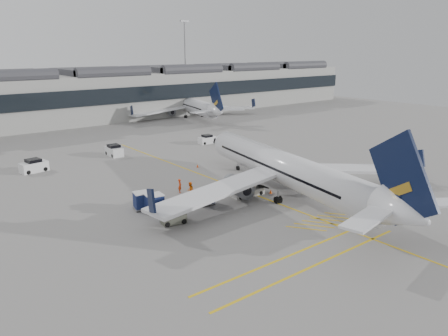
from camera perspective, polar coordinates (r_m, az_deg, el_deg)
ground at (r=44.49m, az=-2.26°, el=-7.34°), size 220.00×220.00×0.00m
terminal at (r=108.38m, az=-25.71°, el=8.06°), size 200.00×20.45×12.40m
apron_markings at (r=57.67m, az=-0.15°, el=-1.93°), size 0.25×60.00×0.01m
airliner_main at (r=52.51m, az=8.37°, el=-0.25°), size 36.36×40.12×10.79m
airliner_far at (r=113.73m, az=-4.25°, el=8.16°), size 33.11×36.56×9.85m
belt_loader at (r=52.69m, az=2.95°, el=-2.97°), size 5.08×2.02×2.04m
baggage_cart_a at (r=49.56m, az=-2.34°, el=-3.71°), size 1.95×1.71×1.81m
baggage_cart_b at (r=48.86m, az=-10.62°, el=-4.14°), size 2.18×1.92×2.00m
baggage_cart_c at (r=47.76m, az=-9.08°, el=-4.50°), size 2.14×1.85×2.04m
baggage_cart_d at (r=45.92m, az=-7.11°, el=-5.42°), size 1.95×1.71×1.80m
ramp_agent_a at (r=53.78m, az=-5.78°, el=-2.33°), size 0.71×0.76×1.75m
ramp_agent_b at (r=51.70m, az=-4.45°, el=-2.90°), size 1.22×1.20×1.98m
pushback_tug at (r=44.76m, az=-6.64°, el=-6.45°), size 2.70×1.96×1.37m
safety_cone_nose at (r=65.12m, az=-3.48°, el=0.29°), size 0.34×0.34×0.47m
safety_cone_engine at (r=53.73m, az=6.12°, el=-3.06°), size 0.36×0.36×0.50m
service_van_left at (r=68.24m, az=-23.58°, el=0.24°), size 3.93×2.40×1.89m
service_van_mid at (r=74.22m, az=-14.17°, el=2.21°), size 1.90×3.67×1.87m
service_van_right at (r=81.35m, az=-2.23°, el=3.73°), size 3.23×1.68×1.64m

